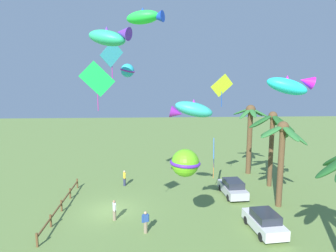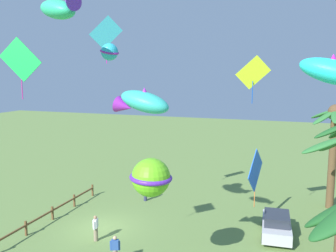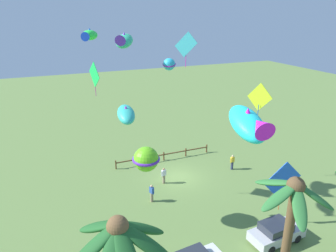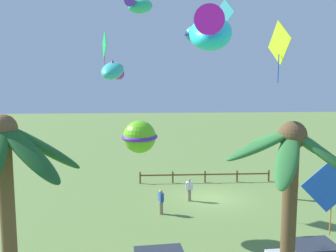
# 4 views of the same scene
# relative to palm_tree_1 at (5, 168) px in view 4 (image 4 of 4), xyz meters

# --- Properties ---
(ground_plane) EXTENTS (120.00, 120.00, 0.00)m
(ground_plane) POSITION_rel_palm_tree_1_xyz_m (-9.14, -14.20, -5.87)
(ground_plane) COLOR olive
(palm_tree_1) EXTENTS (4.83, 4.75, 7.57)m
(palm_tree_1) POSITION_rel_palm_tree_1_xyz_m (0.00, 0.00, 0.00)
(palm_tree_1) COLOR brown
(palm_tree_1) RESTS_ON ground
(palm_tree_3) EXTENTS (4.36, 4.20, 7.28)m
(palm_tree_3) POSITION_rel_palm_tree_1_xyz_m (-9.19, -0.10, -0.45)
(palm_tree_3) COLOR brown
(palm_tree_3) RESTS_ON ground
(rail_fence) EXTENTS (10.66, 0.12, 0.95)m
(rail_fence) POSITION_rel_palm_tree_1_xyz_m (-9.22, -18.18, -5.28)
(rail_fence) COLOR brown
(rail_fence) RESTS_ON ground
(spectator_0) EXTENTS (0.54, 0.30, 1.59)m
(spectator_0) POSITION_rel_palm_tree_1_xyz_m (-7.42, -13.68, -5.06)
(spectator_0) COLOR gray
(spectator_0) RESTS_ON ground
(spectator_1) EXTENTS (0.55, 0.28, 1.59)m
(spectator_1) POSITION_rel_palm_tree_1_xyz_m (-14.86, -13.57, -5.06)
(spectator_1) COLOR #2D3351
(spectator_1) RESTS_ON ground
(spectator_2) EXTENTS (0.36, 0.52, 1.59)m
(spectator_2) POSITION_rel_palm_tree_1_xyz_m (-5.35, -11.27, -5.06)
(spectator_2) COLOR gray
(spectator_2) RESTS_ON ground
(kite_diamond_1) EXTENTS (2.78, 0.65, 3.96)m
(kite_diamond_1) POSITION_rel_palm_tree_1_xyz_m (-13.12, -4.90, -2.19)
(kite_diamond_1) COLOR blue
(kite_fish_2) EXTENTS (2.01, 3.55, 1.78)m
(kite_fish_2) POSITION_rel_palm_tree_1_xyz_m (-6.62, -0.98, 4.36)
(kite_fish_2) COLOR #23E7EC
(kite_ball_3) EXTENTS (1.42, 1.42, 0.95)m
(kite_ball_3) POSITION_rel_palm_tree_1_xyz_m (-7.43, -12.47, 5.39)
(kite_ball_3) COLOR #2BB8D7
(kite_diamond_4) EXTENTS (0.43, 1.84, 2.61)m
(kite_diamond_4) POSITION_rel_palm_tree_1_xyz_m (-1.78, -13.62, 4.76)
(kite_diamond_4) COLOR #18CF4B
(kite_ball_5) EXTENTS (2.32, 2.33, 1.79)m
(kite_ball_5) POSITION_rel_palm_tree_1_xyz_m (-4.09, -8.68, -0.49)
(kite_ball_5) COLOR #66C91F
(kite_diamond_6) EXTENTS (0.38, 1.95, 2.72)m
(kite_diamond_6) POSITION_rel_palm_tree_1_xyz_m (-10.35, -4.96, 4.23)
(kite_diamond_6) COLOR #D0ED27
(kite_fish_7) EXTENTS (2.24, 3.01, 1.35)m
(kite_fish_7) POSITION_rel_palm_tree_1_xyz_m (-4.09, -13.24, 7.24)
(kite_fish_7) COLOR #2EC989
(kite_diamond_8) EXTENTS (1.32, 1.66, 2.91)m
(kite_diamond_8) POSITION_rel_palm_tree_1_xyz_m (-9.52, -13.81, 6.66)
(kite_diamond_8) COLOR #36A9B5
(kite_fish_9) EXTENTS (1.43, 2.67, 1.28)m
(kite_fish_9) POSITION_rel_palm_tree_1_xyz_m (-2.74, -8.51, 3.06)
(kite_fish_9) COLOR #32BEAF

